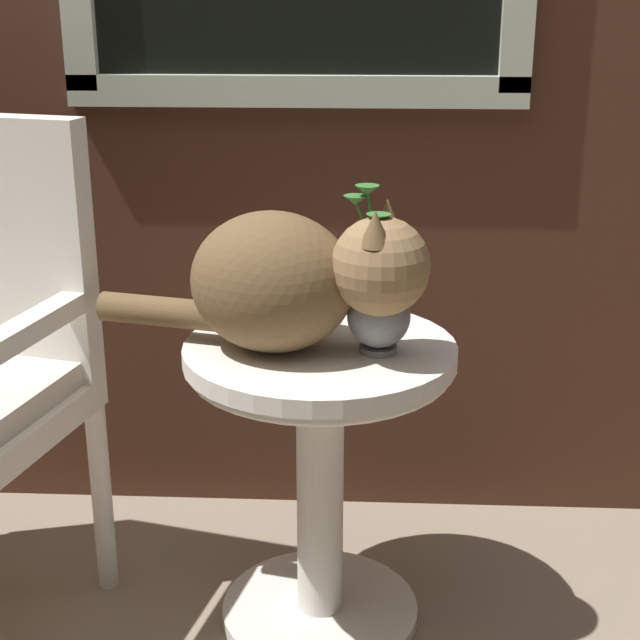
{
  "coord_description": "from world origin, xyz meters",
  "views": [
    {
      "loc": [
        0.28,
        -1.53,
        1.28
      ],
      "look_at": [
        0.19,
        0.2,
        0.67
      ],
      "focal_mm": 54.0,
      "sensor_mm": 36.0,
      "label": 1
    }
  ],
  "objects": [
    {
      "name": "wicker_side_table",
      "position": [
        0.19,
        0.2,
        0.43
      ],
      "size": [
        0.53,
        0.53,
        0.62
      ],
      "color": "silver",
      "rests_on": "ground_plane"
    },
    {
      "name": "pewter_vase_with_ivy",
      "position": [
        0.31,
        0.17,
        0.72
      ],
      "size": [
        0.13,
        0.12,
        0.32
      ],
      "color": "gray",
      "rests_on": "wicker_side_table"
    },
    {
      "name": "cat",
      "position": [
        0.14,
        0.17,
        0.76
      ],
      "size": [
        0.64,
        0.33,
        0.29
      ],
      "color": "brown",
      "rests_on": "wicker_side_table"
    }
  ]
}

